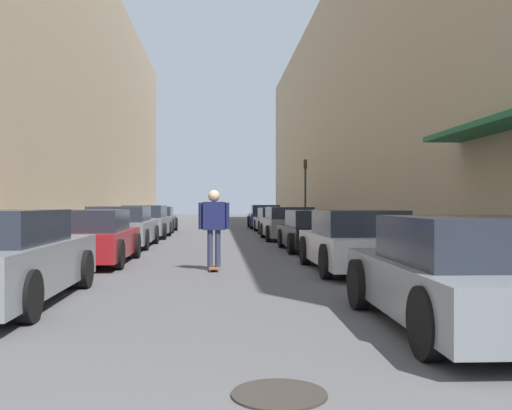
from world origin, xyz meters
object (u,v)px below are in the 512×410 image
(manhole_cover, at_px, (279,394))
(parked_car_left_2, at_px, (121,227))
(parked_car_left_1, at_px, (91,238))
(parked_car_right_0, at_px, (471,275))
(parked_car_right_5, at_px, (265,217))
(parked_car_right_1, at_px, (356,242))
(parked_car_right_2, at_px, (316,231))
(parked_car_right_3, at_px, (288,224))
(parked_car_left_4, at_px, (156,220))
(traffic_light, at_px, (305,187))
(parked_car_left_3, at_px, (145,222))
(skateboarder, at_px, (214,221))
(parked_car_right_4, at_px, (276,221))

(manhole_cover, bearing_deg, parked_car_left_2, 103.73)
(parked_car_left_1, xyz_separation_m, parked_car_right_0, (5.75, -7.36, -0.00))
(parked_car_right_5, bearing_deg, parked_car_right_1, -89.72)
(parked_car_right_2, bearing_deg, manhole_cover, -101.09)
(parked_car_right_3, bearing_deg, parked_car_left_2, -149.38)
(parked_car_left_4, distance_m, parked_car_right_1, 18.17)
(parked_car_right_2, bearing_deg, traffic_light, 82.91)
(manhole_cover, bearing_deg, parked_car_left_1, 109.89)
(parked_car_left_1, bearing_deg, parked_car_right_1, -17.48)
(parked_car_right_0, bearing_deg, parked_car_right_5, 90.08)
(traffic_light, bearing_deg, parked_car_left_2, -130.39)
(parked_car_left_1, height_order, parked_car_left_2, parked_car_left_2)
(parked_car_right_0, relative_size, manhole_cover, 5.74)
(parked_car_left_3, distance_m, parked_car_right_2, 9.12)
(parked_car_left_4, relative_size, traffic_light, 1.18)
(parked_car_right_1, relative_size, skateboarder, 2.43)
(parked_car_right_0, xyz_separation_m, manhole_cover, (-2.36, -2.02, -0.60))
(parked_car_right_0, height_order, manhole_cover, parked_car_right_0)
(parked_car_left_3, xyz_separation_m, parked_car_right_2, (5.91, -6.95, -0.06))
(parked_car_left_2, distance_m, traffic_light, 11.49)
(parked_car_right_0, bearing_deg, parked_car_left_3, 108.11)
(parked_car_left_3, distance_m, manhole_cover, 19.98)
(parked_car_left_2, height_order, skateboarder, skateboarder)
(parked_car_right_0, height_order, parked_car_right_4, parked_car_right_0)
(manhole_cover, bearing_deg, parked_car_right_0, 40.54)
(parked_car_left_1, xyz_separation_m, parked_car_right_5, (5.72, 19.58, 0.05))
(parked_car_right_1, bearing_deg, parked_car_left_3, 115.72)
(parked_car_right_5, distance_m, skateboarder, 21.28)
(parked_car_left_1, height_order, parked_car_right_3, parked_car_right_3)
(parked_car_right_0, distance_m, parked_car_right_5, 26.94)
(parked_car_left_2, xyz_separation_m, parked_car_left_4, (0.03, 10.12, -0.02))
(parked_car_left_2, xyz_separation_m, traffic_light, (7.37, 8.66, 1.61))
(parked_car_right_2, distance_m, parked_car_right_4, 10.88)
(parked_car_right_3, distance_m, traffic_light, 5.62)
(parked_car_right_3, distance_m, parked_car_right_5, 10.87)
(parked_car_right_1, height_order, parked_car_right_2, parked_car_right_1)
(parked_car_left_3, xyz_separation_m, parked_car_left_4, (-0.12, 5.04, -0.02))
(traffic_light, bearing_deg, parked_car_left_3, -153.61)
(parked_car_right_3, height_order, parked_car_right_5, parked_car_right_5)
(traffic_light, bearing_deg, parked_car_left_4, 168.76)
(parked_car_left_2, bearing_deg, parked_car_right_5, 67.71)
(manhole_cover, bearing_deg, traffic_light, 80.71)
(parked_car_left_2, height_order, parked_car_right_4, parked_car_left_2)
(parked_car_right_2, bearing_deg, parked_car_right_1, -90.74)
(parked_car_left_2, height_order, parked_car_right_3, parked_car_left_2)
(parked_car_right_1, xyz_separation_m, manhole_cover, (-2.43, -7.55, -0.60))
(traffic_light, bearing_deg, parked_car_left_1, -117.42)
(skateboarder, relative_size, manhole_cover, 2.41)
(parked_car_left_4, bearing_deg, manhole_cover, -81.86)
(parked_car_left_4, bearing_deg, parked_car_left_3, -88.61)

